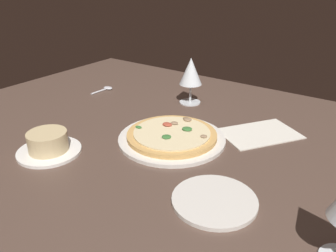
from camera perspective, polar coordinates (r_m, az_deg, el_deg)
name	(u,v)px	position (r cm, az deg, el deg)	size (l,w,h in cm)	color
dining_table	(164,137)	(100.72, -0.60, -1.87)	(150.00, 110.00, 4.00)	brown
pizza_main	(172,136)	(94.09, 0.66, -1.76)	(29.63, 29.63, 3.29)	silver
ramekin_on_saucer	(48,144)	(92.56, -19.42, -2.90)	(16.30, 16.30, 5.80)	white
wine_glass_far	(191,73)	(117.70, 3.84, 8.88)	(7.87, 7.87, 16.09)	silver
side_plate	(214,200)	(71.68, 7.79, -12.25)	(17.62, 17.62, 0.90)	silver
paper_menu	(260,134)	(101.51, 15.10, -1.22)	(14.09, 21.42, 0.30)	silver
spoon	(106,89)	(136.05, -10.38, 6.15)	(4.10, 10.00, 1.00)	silver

